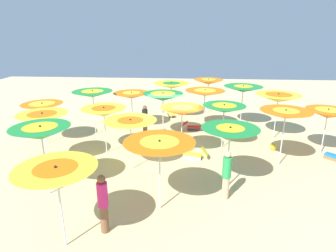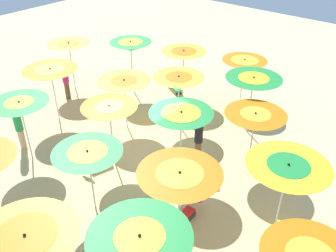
{
  "view_description": "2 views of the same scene",
  "coord_description": "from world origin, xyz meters",
  "px_view_note": "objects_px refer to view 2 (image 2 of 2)",
  "views": [
    {
      "loc": [
        -0.81,
        12.84,
        5.57
      ],
      "look_at": [
        0.1,
        0.89,
        1.52
      ],
      "focal_mm": 30.48,
      "sensor_mm": 36.0,
      "label": 1
    },
    {
      "loc": [
        -7.53,
        -7.59,
        8.43
      ],
      "look_at": [
        0.78,
        -0.74,
        1.54
      ],
      "focal_mm": 39.37,
      "sensor_mm": 36.0,
      "label": 2
    }
  ],
  "objects_px": {
    "beach_umbrella_1": "(51,74)",
    "beach_umbrella_6": "(124,84)",
    "beach_umbrella_5": "(131,46)",
    "lounger_3": "(98,164)",
    "beach_umbrella_16": "(253,82)",
    "beach_umbrella_18": "(287,170)",
    "beachgoer_2": "(19,127)",
    "beach_umbrella_7": "(109,111)",
    "beach_umbrella_10": "(184,55)",
    "beach_ball": "(23,252)",
    "beachgoer_1": "(66,80)",
    "beach_umbrella_0": "(69,47)",
    "lounger_1": "(185,215)",
    "beachgoer_0": "(198,139)",
    "beach_umbrella_9": "(27,242)",
    "beach_umbrella_14": "(140,242)",
    "beach_umbrella_2": "(20,108)",
    "beach_umbrella_12": "(181,117)",
    "beach_umbrella_8": "(88,156)",
    "beach_umbrella_13": "(180,177)",
    "beach_umbrella_17": "(255,118)",
    "beach_umbrella_11": "(179,81)",
    "beach_umbrella_15": "(244,64)",
    "lounger_0": "(295,231)",
    "lounger_4": "(174,87)"
  },
  "relations": [
    {
      "from": "beach_umbrella_0",
      "to": "lounger_1",
      "type": "relative_size",
      "value": 1.83
    },
    {
      "from": "beach_umbrella_2",
      "to": "beach_umbrella_12",
      "type": "xyz_separation_m",
      "value": [
        2.8,
        -4.85,
        0.16
      ]
    },
    {
      "from": "beach_umbrella_11",
      "to": "beach_umbrella_18",
      "type": "height_order",
      "value": "beach_umbrella_18"
    },
    {
      "from": "beach_umbrella_17",
      "to": "beach_umbrella_7",
      "type": "bearing_deg",
      "value": 128.01
    },
    {
      "from": "beach_ball",
      "to": "beachgoer_0",
      "type": "bearing_deg",
      "value": -10.46
    },
    {
      "from": "beach_umbrella_13",
      "to": "beach_umbrella_16",
      "type": "height_order",
      "value": "beach_umbrella_16"
    },
    {
      "from": "beach_umbrella_7",
      "to": "beach_umbrella_14",
      "type": "xyz_separation_m",
      "value": [
        -3.43,
        -4.63,
        0.11
      ]
    },
    {
      "from": "beach_umbrella_18",
      "to": "beach_umbrella_17",
      "type": "bearing_deg",
      "value": 43.96
    },
    {
      "from": "beach_umbrella_5",
      "to": "beach_umbrella_13",
      "type": "xyz_separation_m",
      "value": [
        -5.8,
        -7.43,
        -0.13
      ]
    },
    {
      "from": "beach_umbrella_8",
      "to": "beach_umbrella_13",
      "type": "distance_m",
      "value": 2.84
    },
    {
      "from": "beach_umbrella_5",
      "to": "beach_umbrella_18",
      "type": "relative_size",
      "value": 1.07
    },
    {
      "from": "beach_umbrella_14",
      "to": "beach_umbrella_15",
      "type": "distance_m",
      "value": 11.0
    },
    {
      "from": "beach_umbrella_15",
      "to": "lounger_0",
      "type": "distance_m",
      "value": 8.28
    },
    {
      "from": "beach_umbrella_13",
      "to": "lounger_4",
      "type": "height_order",
      "value": "beach_umbrella_13"
    },
    {
      "from": "beach_umbrella_5",
      "to": "beach_umbrella_7",
      "type": "distance_m",
      "value": 5.79
    },
    {
      "from": "beach_umbrella_7",
      "to": "beachgoer_0",
      "type": "bearing_deg",
      "value": -48.65
    },
    {
      "from": "beach_umbrella_15",
      "to": "beach_umbrella_0",
      "type": "bearing_deg",
      "value": 119.47
    },
    {
      "from": "beach_umbrella_15",
      "to": "beachgoer_1",
      "type": "bearing_deg",
      "value": 127.19
    },
    {
      "from": "beach_umbrella_11",
      "to": "beachgoer_2",
      "type": "bearing_deg",
      "value": 145.78
    },
    {
      "from": "beach_umbrella_2",
      "to": "beach_umbrella_11",
      "type": "relative_size",
      "value": 1.06
    },
    {
      "from": "beach_umbrella_10",
      "to": "beach_umbrella_18",
      "type": "height_order",
      "value": "beach_umbrella_18"
    },
    {
      "from": "beach_umbrella_15",
      "to": "beach_umbrella_16",
      "type": "height_order",
      "value": "beach_umbrella_16"
    },
    {
      "from": "beach_umbrella_13",
      "to": "lounger_1",
      "type": "xyz_separation_m",
      "value": [
        0.6,
        0.22,
        -1.98
      ]
    },
    {
      "from": "beach_umbrella_0",
      "to": "lounger_1",
      "type": "bearing_deg",
      "value": -110.03
    },
    {
      "from": "beach_umbrella_2",
      "to": "beach_umbrella_15",
      "type": "bearing_deg",
      "value": -23.5
    },
    {
      "from": "beach_umbrella_1",
      "to": "beach_umbrella_5",
      "type": "xyz_separation_m",
      "value": [
        4.04,
        -0.59,
        0.14
      ]
    },
    {
      "from": "beach_umbrella_5",
      "to": "beach_umbrella_16",
      "type": "height_order",
      "value": "beach_umbrella_5"
    },
    {
      "from": "beach_umbrella_9",
      "to": "beachgoer_1",
      "type": "distance_m",
      "value": 10.75
    },
    {
      "from": "beach_umbrella_12",
      "to": "beach_umbrella_18",
      "type": "height_order",
      "value": "beach_umbrella_12"
    },
    {
      "from": "beach_umbrella_14",
      "to": "beach_ball",
      "type": "bearing_deg",
      "value": 106.18
    },
    {
      "from": "beach_umbrella_5",
      "to": "lounger_3",
      "type": "bearing_deg",
      "value": -147.49
    },
    {
      "from": "beach_umbrella_11",
      "to": "beach_umbrella_16",
      "type": "xyz_separation_m",
      "value": [
        1.36,
        -2.56,
        0.25
      ]
    },
    {
      "from": "beach_umbrella_8",
      "to": "beach_umbrella_13",
      "type": "bearing_deg",
      "value": -73.84
    },
    {
      "from": "lounger_0",
      "to": "beach_ball",
      "type": "bearing_deg",
      "value": 31.99
    },
    {
      "from": "beach_umbrella_6",
      "to": "lounger_1",
      "type": "distance_m",
      "value": 5.99
    },
    {
      "from": "beach_umbrella_10",
      "to": "beach_umbrella_13",
      "type": "distance_m",
      "value": 8.64
    },
    {
      "from": "beach_ball",
      "to": "lounger_1",
      "type": "bearing_deg",
      "value": -34.01
    },
    {
      "from": "beach_ball",
      "to": "lounger_0",
      "type": "bearing_deg",
      "value": -45.32
    },
    {
      "from": "beachgoer_0",
      "to": "beach_umbrella_16",
      "type": "bearing_deg",
      "value": 100.27
    },
    {
      "from": "beach_umbrella_13",
      "to": "beach_umbrella_18",
      "type": "height_order",
      "value": "beach_umbrella_18"
    },
    {
      "from": "beach_umbrella_5",
      "to": "lounger_1",
      "type": "height_order",
      "value": "beach_umbrella_5"
    },
    {
      "from": "beach_umbrella_0",
      "to": "beach_umbrella_12",
      "type": "distance_m",
      "value": 8.45
    },
    {
      "from": "beach_umbrella_15",
      "to": "beach_umbrella_9",
      "type": "bearing_deg",
      "value": -172.6
    },
    {
      "from": "beach_umbrella_13",
      "to": "beach_umbrella_18",
      "type": "distance_m",
      "value": 2.88
    },
    {
      "from": "beach_umbrella_10",
      "to": "beachgoer_1",
      "type": "relative_size",
      "value": 1.29
    },
    {
      "from": "beach_umbrella_12",
      "to": "lounger_4",
      "type": "distance_m",
      "value": 6.74
    },
    {
      "from": "beach_umbrella_10",
      "to": "beach_ball",
      "type": "distance_m",
      "value": 10.63
    },
    {
      "from": "beach_umbrella_1",
      "to": "beachgoer_1",
      "type": "height_order",
      "value": "beach_umbrella_1"
    },
    {
      "from": "beach_umbrella_1",
      "to": "beach_umbrella_6",
      "type": "bearing_deg",
      "value": -61.88
    },
    {
      "from": "beach_umbrella_18",
      "to": "beachgoer_2",
      "type": "distance_m",
      "value": 9.72
    }
  ]
}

